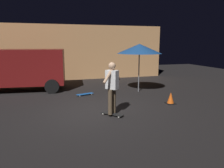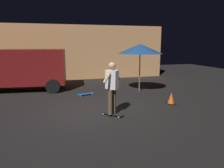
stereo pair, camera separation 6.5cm
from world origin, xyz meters
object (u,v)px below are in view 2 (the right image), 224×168
at_px(parked_van, 17,67).
at_px(skateboard_spare, 86,94).
at_px(skateboard_ridden, 112,114).
at_px(skater, 112,84).
at_px(patio_umbrella, 140,49).
at_px(traffic_cone, 171,99).

relative_size(parked_van, skateboard_spare, 5.94).
distance_m(skateboard_ridden, skater, 0.98).
bearing_deg(patio_umbrella, traffic_cone, -81.59).
bearing_deg(traffic_cone, skateboard_ridden, -165.18).
bearing_deg(skater, parked_van, 124.50).
height_order(skater, traffic_cone, skater).
bearing_deg(skateboard_ridden, skater, 116.57).
relative_size(parked_van, traffic_cone, 10.38).
height_order(skateboard_ridden, traffic_cone, traffic_cone).
xyz_separation_m(skateboard_ridden, traffic_cone, (2.59, 0.68, 0.16)).
height_order(skateboard_spare, skater, skater).
relative_size(patio_umbrella, skateboard_spare, 2.86).
bearing_deg(parked_van, patio_umbrella, -19.46).
distance_m(skateboard_spare, traffic_cone, 3.78).
relative_size(skater, traffic_cone, 3.63).
bearing_deg(skateboard_ridden, traffic_cone, 14.82).
bearing_deg(skateboard_ridden, patio_umbrella, 53.34).
height_order(parked_van, patio_umbrella, patio_umbrella).
height_order(patio_umbrella, skater, patio_umbrella).
distance_m(patio_umbrella, skateboard_spare, 3.31).
bearing_deg(skater, traffic_cone, 14.82).
bearing_deg(parked_van, skateboard_spare, -33.28).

